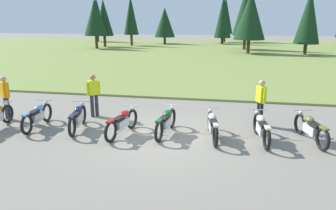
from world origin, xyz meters
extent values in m
plane|color=gray|center=(0.00, 0.00, 0.00)|extent=(140.00, 140.00, 0.00)
cube|color=olive|center=(0.00, 26.94, 0.05)|extent=(80.00, 44.00, 0.10)
cylinder|color=#47331E|center=(-11.73, 34.44, 0.81)|extent=(0.36, 0.36, 1.62)
cone|color=#143319|center=(-11.73, 34.44, 4.26)|extent=(2.08, 2.08, 5.27)
cylinder|color=#47331E|center=(-7.79, 38.72, 0.55)|extent=(0.36, 0.36, 1.10)
cone|color=#143319|center=(-7.79, 38.72, 3.27)|extent=(3.11, 3.11, 4.34)
cylinder|color=#47331E|center=(-14.66, 28.95, 0.87)|extent=(0.36, 0.36, 1.73)
cone|color=#143319|center=(-14.66, 28.95, 3.96)|extent=(2.90, 2.90, 4.44)
cylinder|color=#47331E|center=(4.85, 44.52, 0.89)|extent=(0.36, 0.36, 1.78)
cone|color=#143319|center=(4.85, 44.52, 4.16)|extent=(3.04, 3.04, 4.75)
cylinder|color=#47331E|center=(0.81, 40.04, 0.51)|extent=(0.36, 0.36, 1.02)
cone|color=#143319|center=(0.81, 40.04, 4.13)|extent=(2.50, 2.50, 6.21)
cylinder|color=#47331E|center=(9.81, 26.31, 0.61)|extent=(0.36, 0.36, 1.23)
cone|color=#143319|center=(9.81, 26.31, 3.99)|extent=(2.57, 2.57, 5.53)
cylinder|color=#47331E|center=(-19.76, 41.48, 0.87)|extent=(0.36, 0.36, 1.74)
cone|color=#143319|center=(-19.76, 41.48, 4.46)|extent=(2.69, 2.69, 5.45)
cylinder|color=#47331E|center=(3.75, 31.30, 0.90)|extent=(0.36, 0.36, 1.80)
cone|color=#143319|center=(3.75, 31.30, 4.91)|extent=(3.14, 3.14, 6.23)
cylinder|color=#47331E|center=(1.08, 43.66, 0.74)|extent=(0.36, 0.36, 1.49)
cone|color=#143319|center=(1.08, 43.66, 4.28)|extent=(2.45, 2.45, 5.58)
cylinder|color=#47331E|center=(3.98, 26.47, 0.79)|extent=(0.36, 0.36, 1.58)
cone|color=#143319|center=(3.98, 26.47, 4.13)|extent=(3.37, 3.37, 5.09)
cylinder|color=#47331E|center=(-14.71, 31.85, 0.78)|extent=(0.36, 0.36, 1.56)
cone|color=#143319|center=(-14.71, 31.85, 3.94)|extent=(2.48, 2.48, 4.75)
torus|color=black|center=(-5.96, 0.27, 0.35)|extent=(0.16, 0.71, 0.70)
cylinder|color=silver|center=(-5.95, 0.17, 0.86)|extent=(0.62, 0.09, 0.03)
sphere|color=silver|center=(-5.96, 0.29, 0.73)|extent=(0.14, 0.14, 0.14)
torus|color=black|center=(-4.62, 0.69, 0.35)|extent=(0.16, 0.71, 0.70)
torus|color=black|center=(-4.50, -0.71, 0.35)|extent=(0.16, 0.71, 0.70)
cube|color=silver|center=(-4.56, -0.01, 0.40)|extent=(0.25, 0.65, 0.28)
ellipsoid|color=#598CC6|center=(-4.57, 0.17, 0.68)|extent=(0.30, 0.50, 0.22)
cube|color=black|center=(-4.54, -0.23, 0.62)|extent=(0.26, 0.50, 0.10)
cube|color=#598CC6|center=(-4.50, -0.71, 0.69)|extent=(0.17, 0.33, 0.06)
cylinder|color=silver|center=(-4.61, 0.59, 0.86)|extent=(0.62, 0.08, 0.03)
sphere|color=silver|center=(-4.62, 0.71, 0.73)|extent=(0.14, 0.14, 0.14)
cylinder|color=silver|center=(-4.39, -0.30, 0.30)|extent=(0.12, 0.55, 0.07)
torus|color=black|center=(-3.21, 0.75, 0.35)|extent=(0.24, 0.71, 0.70)
torus|color=black|center=(-2.93, -0.62, 0.35)|extent=(0.24, 0.71, 0.70)
cube|color=silver|center=(-3.07, 0.07, 0.40)|extent=(0.32, 0.67, 0.28)
ellipsoid|color=navy|center=(-3.11, 0.24, 0.68)|extent=(0.35, 0.52, 0.22)
cube|color=black|center=(-3.03, -0.15, 0.62)|extent=(0.31, 0.51, 0.10)
cube|color=navy|center=(-2.93, -0.62, 0.69)|extent=(0.20, 0.34, 0.06)
cylinder|color=silver|center=(-3.19, 0.65, 0.86)|extent=(0.61, 0.15, 0.03)
sphere|color=silver|center=(-3.21, 0.77, 0.73)|extent=(0.14, 0.14, 0.14)
cylinder|color=silver|center=(-2.87, -0.20, 0.30)|extent=(0.18, 0.55, 0.07)
torus|color=black|center=(-1.27, 0.53, 0.35)|extent=(0.23, 0.71, 0.70)
torus|color=black|center=(-1.52, -0.84, 0.35)|extent=(0.23, 0.71, 0.70)
cube|color=silver|center=(-1.40, -0.16, 0.40)|extent=(0.31, 0.67, 0.28)
ellipsoid|color=#AD1919|center=(-1.36, 0.02, 0.68)|extent=(0.34, 0.52, 0.22)
cube|color=black|center=(-1.44, -0.37, 0.62)|extent=(0.30, 0.51, 0.10)
cube|color=#AD1919|center=(-1.52, -0.84, 0.69)|extent=(0.20, 0.34, 0.06)
cylinder|color=silver|center=(-1.28, 0.43, 0.86)|extent=(0.62, 0.15, 0.03)
sphere|color=silver|center=(-1.26, 0.55, 0.73)|extent=(0.14, 0.14, 0.14)
cylinder|color=silver|center=(-1.31, -0.48, 0.30)|extent=(0.17, 0.55, 0.07)
torus|color=black|center=(0.09, 0.87, 0.35)|extent=(0.18, 0.71, 0.70)
torus|color=black|center=(-0.07, -0.53, 0.35)|extent=(0.18, 0.71, 0.70)
cube|color=silver|center=(0.01, 0.17, 0.40)|extent=(0.27, 0.66, 0.28)
ellipsoid|color=#144C23|center=(0.03, 0.35, 0.68)|extent=(0.31, 0.51, 0.22)
cube|color=black|center=(-0.02, -0.05, 0.62)|extent=(0.27, 0.50, 0.10)
cube|color=#144C23|center=(-0.07, -0.53, 0.69)|extent=(0.18, 0.33, 0.06)
cylinder|color=silver|center=(0.08, 0.77, 0.86)|extent=(0.62, 0.10, 0.03)
sphere|color=silver|center=(0.09, 0.89, 0.73)|extent=(0.14, 0.14, 0.14)
cylinder|color=silver|center=(0.11, -0.14, 0.30)|extent=(0.13, 0.55, 0.07)
torus|color=black|center=(1.43, 0.77, 0.35)|extent=(0.22, 0.71, 0.70)
torus|color=black|center=(1.67, -0.61, 0.35)|extent=(0.22, 0.71, 0.70)
cube|color=silver|center=(1.55, 0.08, 0.40)|extent=(0.31, 0.66, 0.28)
ellipsoid|color=#B7B7BC|center=(1.52, 0.25, 0.68)|extent=(0.34, 0.52, 0.22)
cube|color=black|center=(1.59, -0.14, 0.62)|extent=(0.30, 0.51, 0.10)
cube|color=#B7B7BC|center=(1.67, -0.61, 0.69)|extent=(0.19, 0.34, 0.06)
cylinder|color=silver|center=(1.45, 0.67, 0.86)|extent=(0.62, 0.14, 0.03)
sphere|color=silver|center=(1.42, 0.79, 0.73)|extent=(0.14, 0.14, 0.14)
cylinder|color=silver|center=(1.74, -0.20, 0.30)|extent=(0.16, 0.55, 0.07)
torus|color=black|center=(2.97, 0.83, 0.35)|extent=(0.19, 0.71, 0.70)
torus|color=black|center=(3.15, -0.55, 0.35)|extent=(0.19, 0.71, 0.70)
cube|color=silver|center=(3.06, 0.14, 0.40)|extent=(0.28, 0.66, 0.28)
ellipsoid|color=beige|center=(3.03, 0.32, 0.68)|extent=(0.32, 0.51, 0.22)
cube|color=black|center=(3.09, -0.08, 0.62)|extent=(0.28, 0.50, 0.10)
cube|color=beige|center=(3.15, -0.55, 0.69)|extent=(0.18, 0.34, 0.06)
cylinder|color=silver|center=(2.98, 0.73, 0.86)|extent=(0.62, 0.11, 0.03)
sphere|color=silver|center=(2.96, 0.85, 0.73)|extent=(0.14, 0.14, 0.14)
cylinder|color=silver|center=(3.24, -0.14, 0.30)|extent=(0.14, 0.55, 0.07)
torus|color=black|center=(4.38, 1.06, 0.35)|extent=(0.28, 0.70, 0.70)
torus|color=black|center=(4.74, -0.29, 0.35)|extent=(0.28, 0.70, 0.70)
cube|color=silver|center=(4.56, 0.38, 0.40)|extent=(0.36, 0.67, 0.28)
ellipsoid|color=brown|center=(4.51, 0.56, 0.68)|extent=(0.38, 0.53, 0.22)
cube|color=black|center=(4.61, 0.17, 0.62)|extent=(0.34, 0.52, 0.10)
cube|color=brown|center=(4.74, -0.29, 0.69)|extent=(0.22, 0.35, 0.06)
cylinder|color=silver|center=(4.40, 0.96, 0.86)|extent=(0.61, 0.19, 0.03)
sphere|color=silver|center=(4.37, 1.08, 0.73)|extent=(0.14, 0.14, 0.14)
cylinder|color=silver|center=(4.77, 0.13, 0.30)|extent=(0.21, 0.55, 0.07)
cylinder|color=black|center=(3.10, 1.78, 0.44)|extent=(0.14, 0.14, 0.88)
cylinder|color=black|center=(3.17, 1.61, 0.44)|extent=(0.14, 0.14, 0.88)
cube|color=#D8EA19|center=(3.13, 1.70, 1.16)|extent=(0.34, 0.42, 0.56)
sphere|color=tan|center=(3.13, 1.70, 1.56)|extent=(0.22, 0.22, 0.22)
cylinder|color=#D8EA19|center=(3.04, 1.91, 1.14)|extent=(0.09, 0.09, 0.52)
cylinder|color=#D8EA19|center=(3.22, 1.49, 1.14)|extent=(0.09, 0.09, 0.52)
cylinder|color=#2D2D38|center=(-6.17, 0.61, 0.44)|extent=(0.14, 0.14, 0.88)
cylinder|color=#2D2D38|center=(-6.32, 0.71, 0.44)|extent=(0.14, 0.14, 0.88)
cube|color=orange|center=(-6.25, 0.66, 1.16)|extent=(0.42, 0.38, 0.56)
sphere|color=tan|center=(-6.25, 0.66, 1.56)|extent=(0.22, 0.22, 0.22)
cylinder|color=orange|center=(-6.06, 0.53, 1.14)|extent=(0.09, 0.09, 0.52)
cylinder|color=orange|center=(-6.44, 0.79, 1.14)|extent=(0.09, 0.09, 0.52)
cylinder|color=#2D2D38|center=(-3.20, 1.58, 0.44)|extent=(0.14, 0.14, 0.88)
cylinder|color=#2D2D38|center=(-3.07, 1.70, 0.44)|extent=(0.14, 0.14, 0.88)
cube|color=#D8EA19|center=(-3.14, 1.64, 1.16)|extent=(0.42, 0.40, 0.56)
sphere|color=#9E7051|center=(-3.14, 1.64, 1.56)|extent=(0.22, 0.22, 0.22)
cylinder|color=#D8EA19|center=(-3.31, 1.49, 1.14)|extent=(0.09, 0.09, 0.52)
cylinder|color=#D8EA19|center=(-2.96, 1.79, 1.14)|extent=(0.09, 0.09, 0.52)
camera|label=1|loc=(1.95, -9.59, 3.71)|focal=33.94mm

